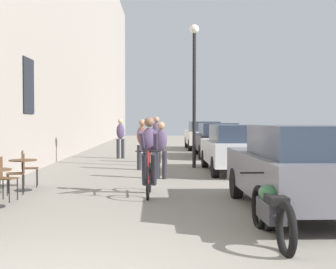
{
  "coord_description": "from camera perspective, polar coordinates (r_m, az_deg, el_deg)",
  "views": [
    {
      "loc": [
        0.91,
        -4.58,
        1.65
      ],
      "look_at": [
        1.11,
        10.73,
        1.17
      ],
      "focal_mm": 49.99,
      "sensor_mm": 36.0,
      "label": 1
    }
  ],
  "objects": [
    {
      "name": "pedestrian_far",
      "position": [
        17.96,
        -1.41,
        -0.27
      ],
      "size": [
        0.35,
        0.26,
        1.77
      ],
      "color": "#26262D",
      "rests_on": "ground_plane"
    },
    {
      "name": "parked_car_fourth",
      "position": [
        26.06,
        4.31,
        -0.05
      ],
      "size": [
        1.88,
        4.38,
        1.55
      ],
      "color": "beige",
      "rests_on": "ground_plane"
    },
    {
      "name": "street_lamp",
      "position": [
        16.12,
        3.22,
        7.0
      ],
      "size": [
        0.32,
        0.32,
        4.9
      ],
      "color": "black",
      "rests_on": "ground_plane"
    },
    {
      "name": "cafe_table_far",
      "position": [
        11.42,
        -17.26,
        -3.95
      ],
      "size": [
        0.64,
        0.64,
        0.72
      ],
      "color": "black",
      "rests_on": "ground_plane"
    },
    {
      "name": "cafe_chair_far_toward_wall",
      "position": [
        10.88,
        -17.71,
        -4.25
      ],
      "size": [
        0.46,
        0.46,
        0.89
      ],
      "color": "black",
      "rests_on": "ground_plane"
    },
    {
      "name": "cafe_chair_mid_toward_wall",
      "position": [
        10.1,
        -19.53,
        -4.74
      ],
      "size": [
        0.45,
        0.45,
        0.89
      ],
      "color": "black",
      "rests_on": "ground_plane"
    },
    {
      "name": "cafe_chair_far_toward_street",
      "position": [
        11.99,
        -16.82,
        -3.69
      ],
      "size": [
        0.45,
        0.45,
        0.89
      ],
      "color": "black",
      "rests_on": "ground_plane"
    },
    {
      "name": "parked_car_second",
      "position": [
        14.75,
        8.19,
        -1.61
      ],
      "size": [
        1.82,
        4.22,
        1.5
      ],
      "color": "#B7B7BC",
      "rests_on": "ground_plane"
    },
    {
      "name": "pedestrian_mid",
      "position": [
        15.38,
        -3.18,
        -0.85
      ],
      "size": [
        0.35,
        0.26,
        1.67
      ],
      "color": "#26262D",
      "rests_on": "ground_plane"
    },
    {
      "name": "parked_car_third",
      "position": [
        20.8,
        5.94,
        -0.59
      ],
      "size": [
        1.82,
        4.25,
        1.51
      ],
      "color": "black",
      "rests_on": "ground_plane"
    },
    {
      "name": "pedestrian_near",
      "position": [
        13.03,
        -0.86,
        -1.5
      ],
      "size": [
        0.37,
        0.28,
        1.6
      ],
      "color": "#26262D",
      "rests_on": "ground_plane"
    },
    {
      "name": "cyclist_on_bicycle",
      "position": [
        10.3,
        -2.33,
        -2.87
      ],
      "size": [
        0.52,
        1.76,
        1.74
      ],
      "color": "black",
      "rests_on": "ground_plane"
    },
    {
      "name": "pedestrian_furthest",
      "position": [
        20.0,
        -5.82,
        -0.18
      ],
      "size": [
        0.37,
        0.28,
        1.7
      ],
      "color": "#26262D",
      "rests_on": "ground_plane"
    },
    {
      "name": "parked_car_nearest",
      "position": [
        8.62,
        15.6,
        -3.87
      ],
      "size": [
        1.91,
        4.4,
        1.56
      ],
      "color": "#595960",
      "rests_on": "ground_plane"
    },
    {
      "name": "parked_motorcycle",
      "position": [
        6.66,
        12.47,
        -9.01
      ],
      "size": [
        0.62,
        2.15,
        0.92
      ],
      "color": "black",
      "rests_on": "ground_plane"
    }
  ]
}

